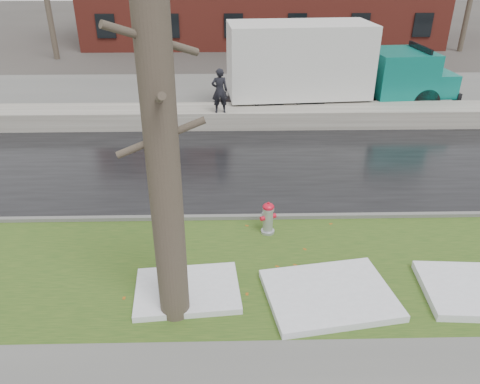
{
  "coord_description": "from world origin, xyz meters",
  "views": [
    {
      "loc": [
        -0.52,
        -9.99,
        6.64
      ],
      "look_at": [
        -0.28,
        0.74,
        1.0
      ],
      "focal_mm": 35.0,
      "sensor_mm": 36.0,
      "label": 1
    }
  ],
  "objects_px": {
    "box_truck": "(326,66)",
    "worker": "(220,91)",
    "tree": "(161,142)",
    "fire_hydrant": "(268,217)"
  },
  "relations": [
    {
      "from": "worker",
      "to": "tree",
      "type": "bearing_deg",
      "value": 78.37
    },
    {
      "from": "tree",
      "to": "worker",
      "type": "bearing_deg",
      "value": 85.96
    },
    {
      "from": "fire_hydrant",
      "to": "worker",
      "type": "relative_size",
      "value": 0.51
    },
    {
      "from": "box_truck",
      "to": "worker",
      "type": "height_order",
      "value": "box_truck"
    },
    {
      "from": "tree",
      "to": "worker",
      "type": "height_order",
      "value": "tree"
    },
    {
      "from": "box_truck",
      "to": "tree",
      "type": "bearing_deg",
      "value": -116.74
    },
    {
      "from": "fire_hydrant",
      "to": "worker",
      "type": "xyz_separation_m",
      "value": [
        -1.34,
        7.81,
        1.11
      ]
    },
    {
      "from": "worker",
      "to": "fire_hydrant",
      "type": "bearing_deg",
      "value": 92.15
    },
    {
      "from": "box_truck",
      "to": "worker",
      "type": "xyz_separation_m",
      "value": [
        -4.6,
        -2.4,
        -0.41
      ]
    },
    {
      "from": "box_truck",
      "to": "worker",
      "type": "distance_m",
      "value": 5.2
    }
  ]
}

